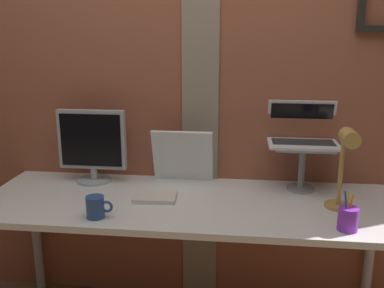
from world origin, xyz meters
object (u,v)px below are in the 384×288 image
Objects in this scene: laptop at (302,132)px; pen_cup at (348,219)px; monitor at (92,143)px; coffee_mug at (96,207)px; whiteboard_panel at (183,156)px; desk_lamp at (345,161)px.

laptop reaches higher than pen_cup.
pen_cup is at bearing -20.33° from monitor.
whiteboard_panel is at bearing 58.17° from coffee_mug.
pen_cup reaches higher than coffee_mug.
pen_cup is (0.13, -0.51, -0.23)m from laptop.
desk_lamp reaches higher than coffee_mug.
desk_lamp is 0.26m from pen_cup.
laptop is 0.36m from desk_lamp.
monitor reaches higher than desk_lamp.
whiteboard_panel is (-0.61, -0.02, -0.14)m from laptop.
laptop is at bearing 1.54° from whiteboard_panel.
monitor is 1.08m from laptop.
monitor reaches higher than whiteboard_panel.
whiteboard_panel is 0.81m from desk_lamp.
whiteboard_panel is at bearing 157.28° from desk_lamp.
laptop is at bearing 104.08° from pen_cup.
laptop is 1.08× the size of whiteboard_panel.
monitor is 1.01× the size of desk_lamp.
coffee_mug is at bearing -150.84° from laptop.
monitor reaches higher than pen_cup.
whiteboard_panel is 0.59m from coffee_mug.
desk_lamp is at bearing -12.32° from monitor.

